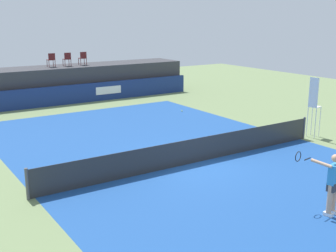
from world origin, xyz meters
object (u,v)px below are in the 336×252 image
tennis_player (332,182)px  tennis_ball (182,111)px  umpire_chair (314,103)px  net_post_near (27,184)px  net_post_far (304,128)px  spectator_chair_left (67,59)px  spectator_chair_center (83,58)px  spectator_chair_far_left (51,59)px

tennis_player → tennis_ball: size_ratio=26.03×
umpire_chair → net_post_near: umpire_chair is taller
umpire_chair → net_post_far: 1.21m
spectator_chair_left → net_post_far: (5.34, -15.11, -2.19)m
net_post_near → umpire_chair: bearing=-0.1°
net_post_near → net_post_far: size_ratio=1.00×
spectator_chair_center → umpire_chair: spectator_chair_center is taller
spectator_chair_left → net_post_near: size_ratio=0.89×
spectator_chair_left → spectator_chair_center: same height
umpire_chair → net_post_near: 12.97m
tennis_player → tennis_ball: bearing=72.0°
spectator_chair_center → umpire_chair: size_ratio=0.32×
umpire_chair → spectator_chair_left: bearing=111.2°
spectator_chair_far_left → umpire_chair: bearing=-65.7°
spectator_chair_center → tennis_player: spectator_chair_center is taller
tennis_player → spectator_chair_far_left: bearing=92.0°
tennis_ball → spectator_chair_center: bearing=111.8°
spectator_chair_left → net_post_far: spectator_chair_left is taller
spectator_chair_left → net_post_near: 16.82m
spectator_chair_far_left → net_post_far: 16.64m
spectator_chair_left → tennis_ball: bearing=-61.1°
umpire_chair → net_post_far: umpire_chair is taller
spectator_chair_left → tennis_player: size_ratio=0.50×
spectator_chair_far_left → tennis_player: bearing=-88.0°
spectator_chair_center → umpire_chair: (4.76, -15.18, -1.11)m
umpire_chair → net_post_near: (-12.92, 0.02, -1.09)m
tennis_player → spectator_chair_left: bearing=89.2°
tennis_ball → tennis_player: bearing=-108.0°
net_post_near → tennis_ball: 13.56m
net_post_far → umpire_chair: bearing=-2.1°
umpire_chair → tennis_ball: bearing=103.1°
umpire_chair → spectator_chair_center: bearing=107.4°
spectator_chair_center → net_post_near: size_ratio=0.89×
spectator_chair_far_left → spectator_chair_left: 1.04m
spectator_chair_left → spectator_chair_center: bearing=2.2°
spectator_chair_left → tennis_player: spectator_chair_left is taller
net_post_near → net_post_far: same height
spectator_chair_far_left → spectator_chair_center: 2.14m
spectator_chair_far_left → spectator_chair_center: bearing=-1.6°
net_post_near → spectator_chair_far_left: bearing=68.4°
spectator_chair_left → spectator_chair_far_left: bearing=174.3°
umpire_chair → tennis_player: (-6.16, -5.63, -0.63)m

